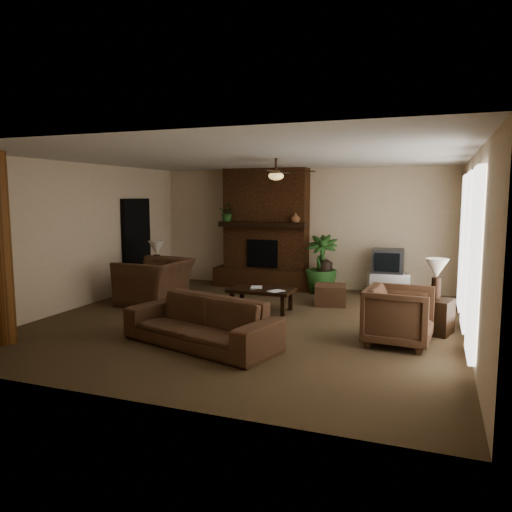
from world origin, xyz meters
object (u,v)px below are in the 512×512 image
at_px(floor_vase, 325,274).
at_px(floor_plant, 321,277).
at_px(ottoman, 330,295).
at_px(side_table_right, 435,316).
at_px(lamp_right, 437,271).
at_px(armchair_left, 155,274).
at_px(side_table_left, 158,283).
at_px(tv_stand, 388,284).
at_px(sofa, 201,314).
at_px(coffee_table, 261,291).
at_px(lamp_left, 157,250).
at_px(armchair_right, 399,313).

bearing_deg(floor_vase, floor_plant, -152.43).
xyz_separation_m(ottoman, side_table_right, (1.96, -1.44, 0.08)).
height_order(floor_vase, lamp_right, lamp_right).
bearing_deg(armchair_left, floor_plant, 125.83).
bearing_deg(side_table_left, side_table_right, -10.35).
distance_m(floor_plant, lamp_right, 3.60).
relative_size(tv_stand, floor_plant, 0.66).
distance_m(sofa, coffee_table, 2.32).
relative_size(sofa, floor_plant, 1.83).
relative_size(sofa, tv_stand, 2.79).
bearing_deg(floor_plant, lamp_left, -155.07).
xyz_separation_m(armchair_left, side_table_right, (5.34, -0.38, -0.32)).
relative_size(floor_vase, lamp_left, 1.18).
relative_size(armchair_right, side_table_left, 1.71).
distance_m(ottoman, side_table_right, 2.44).
height_order(armchair_left, lamp_left, lamp_left).
bearing_deg(ottoman, armchair_right, -56.99).
bearing_deg(armchair_left, side_table_right, 85.45).
height_order(coffee_table, lamp_left, lamp_left).
height_order(ottoman, floor_vase, floor_vase).
relative_size(tv_stand, floor_vase, 1.10).
relative_size(side_table_left, lamp_left, 0.85).
height_order(armchair_right, coffee_table, armchair_right).
bearing_deg(coffee_table, lamp_left, 168.06).
bearing_deg(sofa, side_table_left, 147.30).
distance_m(armchair_left, side_table_left, 0.81).
xyz_separation_m(floor_vase, lamp_left, (-3.35, -1.56, 0.57)).
distance_m(armchair_left, lamp_left, 0.83).
bearing_deg(armchair_left, side_table_left, -153.06).
relative_size(armchair_right, floor_plant, 0.73).
xyz_separation_m(sofa, lamp_left, (-2.50, 2.87, 0.54)).
height_order(armchair_right, tv_stand, armchair_right).
height_order(coffee_table, ottoman, coffee_table).
bearing_deg(side_table_left, armchair_left, -62.58).
bearing_deg(tv_stand, lamp_right, -85.76).
xyz_separation_m(coffee_table, floor_plant, (0.67, 2.07, -0.01)).
bearing_deg(lamp_left, armchair_left, -61.77).
height_order(side_table_left, lamp_right, lamp_right).
distance_m(coffee_table, lamp_right, 3.18).
relative_size(lamp_left, lamp_right, 1.00).
bearing_deg(coffee_table, floor_vase, 70.55).
distance_m(sofa, lamp_left, 3.84).
height_order(lamp_left, side_table_right, lamp_left).
bearing_deg(floor_vase, side_table_right, -47.83).
bearing_deg(side_table_left, coffee_table, -12.44).
bearing_deg(sofa, coffee_table, 103.88).
bearing_deg(lamp_right, side_table_right, 90.40).
bearing_deg(floor_vase, armchair_left, -143.89).
xyz_separation_m(side_table_left, side_table_right, (5.68, -1.04, 0.00)).
bearing_deg(side_table_left, sofa, -49.18).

